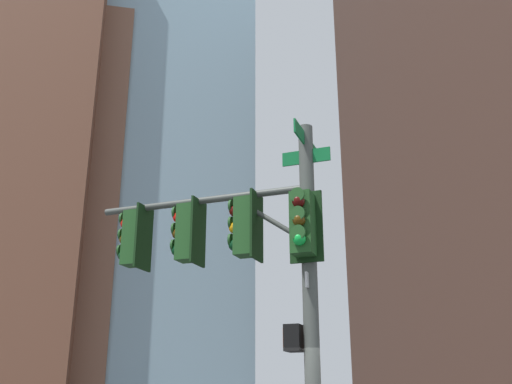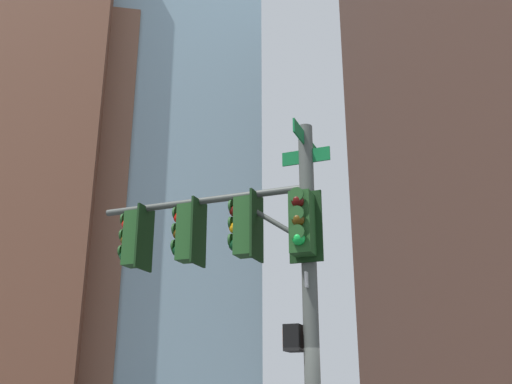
% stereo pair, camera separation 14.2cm
% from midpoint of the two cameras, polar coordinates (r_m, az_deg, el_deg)
% --- Properties ---
extents(signal_pole_assembly, '(2.69, 3.68, 6.17)m').
position_cam_midpoint_polar(signal_pole_assembly, '(9.83, -1.40, -5.95)').
color(signal_pole_assembly, '#4C514C').
rests_on(signal_pole_assembly, ground_plane).
extents(building_glass_tower, '(24.11, 24.59, 63.38)m').
position_cam_midpoint_polar(building_glass_tower, '(65.97, -12.90, 8.26)').
color(building_glass_tower, '#8CB2C6').
rests_on(building_glass_tower, ground_plane).
extents(building_brick_farside, '(19.80, 16.35, 34.97)m').
position_cam_midpoint_polar(building_brick_farside, '(59.21, -20.77, -2.57)').
color(building_brick_farside, '#845B47').
rests_on(building_brick_farside, ground_plane).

